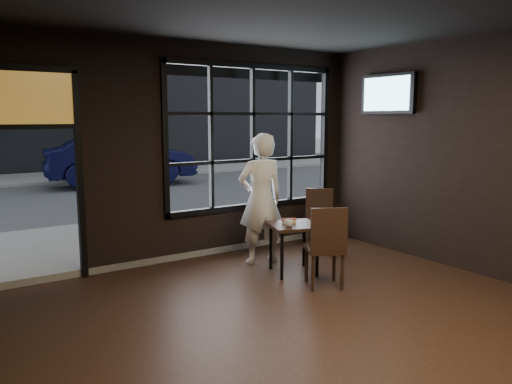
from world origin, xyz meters
TOP-DOWN VIEW (x-y plane):
  - floor at (0.00, 0.00)m, footprint 6.00×7.00m
  - window_frame at (1.20, 3.50)m, footprint 3.06×0.12m
  - stained_transom at (-2.10, 3.50)m, footprint 1.20×0.06m
  - street_asphalt at (0.00, 24.00)m, footprint 60.00×41.00m
  - cafe_table at (0.93, 2.07)m, footprint 0.80×0.80m
  - chair_near at (0.92, 1.43)m, footprint 0.61×0.61m
  - chair_window at (1.89, 2.66)m, footprint 0.61×0.61m
  - man at (0.83, 2.72)m, footprint 0.76×0.56m
  - hotdog at (0.91, 2.15)m, footprint 0.22×0.15m
  - cup at (0.76, 1.97)m, footprint 0.12×0.12m
  - tv at (2.93, 2.29)m, footprint 0.12×1.05m
  - navy_car at (1.90, 12.07)m, footprint 4.68×2.22m
  - tree_right at (2.66, 14.75)m, footprint 2.42×2.42m

SIDE VIEW (x-z plane):
  - street_asphalt at x=0.00m, z-range -0.04..0.00m
  - floor at x=0.00m, z-range -0.02..0.00m
  - cafe_table at x=0.93m, z-range 0.00..0.69m
  - chair_window at x=1.89m, z-range 0.00..1.00m
  - chair_near at x=0.92m, z-range 0.00..1.04m
  - hotdog at x=0.91m, z-range 0.68..0.74m
  - cup at x=0.76m, z-range 0.68..0.78m
  - navy_car at x=1.90m, z-range 0.10..1.58m
  - man at x=0.83m, z-range 0.00..1.89m
  - window_frame at x=1.20m, z-range 0.66..2.94m
  - stained_transom at x=-2.10m, z-range 2.00..2.70m
  - tv at x=2.93m, z-range 2.17..2.78m
  - tree_right at x=2.66m, z-range 0.84..4.98m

